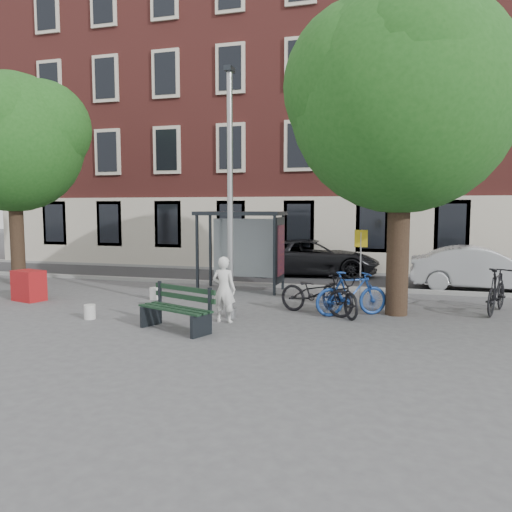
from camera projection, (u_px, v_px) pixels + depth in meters
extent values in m
plane|color=#4C4C4F|center=(231.00, 317.00, 12.52)|extent=(90.00, 90.00, 0.00)
cube|color=#28282B|center=(289.00, 279.00, 19.22)|extent=(40.00, 4.00, 0.01)
cube|color=gray|center=(277.00, 285.00, 17.30)|extent=(40.00, 0.25, 0.12)
cube|color=gray|center=(299.00, 271.00, 21.13)|extent=(40.00, 0.25, 0.12)
cube|color=brown|center=(316.00, 120.00, 24.29)|extent=(30.00, 8.00, 14.00)
cylinder|color=#9EA0A3|center=(230.00, 197.00, 12.23)|extent=(0.14, 0.14, 6.00)
cylinder|color=#9EA0A3|center=(231.00, 313.00, 12.51)|extent=(0.28, 0.28, 0.24)
cube|color=#1E2328|center=(229.00, 69.00, 11.93)|extent=(0.18, 0.35, 0.12)
cylinder|color=black|center=(398.00, 249.00, 12.71)|extent=(0.56, 0.56, 3.40)
sphere|color=#1D5118|center=(402.00, 100.00, 12.35)|extent=(5.60, 5.60, 5.60)
sphere|color=#1D5118|center=(440.00, 81.00, 12.44)|extent=(3.92, 3.92, 3.92)
sphere|color=#1D5118|center=(369.00, 87.00, 12.25)|extent=(4.20, 4.20, 4.20)
sphere|color=#1D5118|center=(412.00, 65.00, 11.37)|extent=(3.64, 3.64, 3.64)
cylinder|color=black|center=(17.00, 240.00, 17.68)|extent=(0.48, 0.48, 3.20)
sphere|color=#1D5118|center=(13.00, 143.00, 17.35)|extent=(4.80, 4.80, 4.80)
sphere|color=#1D5118|center=(42.00, 129.00, 17.44)|extent=(3.36, 3.36, 3.36)
cube|color=#1E2328|center=(197.00, 254.00, 16.28)|extent=(0.08, 0.08, 2.50)
cube|color=#1E2328|center=(274.00, 256.00, 15.57)|extent=(0.08, 0.08, 2.50)
cube|color=#1E2328|center=(210.00, 251.00, 17.43)|extent=(0.08, 0.08, 2.50)
cube|color=#1E2328|center=(283.00, 252.00, 16.72)|extent=(0.08, 0.08, 2.50)
cube|color=#1E2328|center=(241.00, 213.00, 16.37)|extent=(2.85, 1.45, 0.12)
cube|color=#8C999E|center=(246.00, 248.00, 17.06)|extent=(2.34, 0.04, 2.00)
cube|color=#1E2328|center=(279.00, 250.00, 16.14)|extent=(0.12, 1.14, 2.12)
cube|color=#D84C19|center=(281.00, 250.00, 16.12)|extent=(0.02, 0.90, 1.62)
imported|color=silver|center=(224.00, 289.00, 11.93)|extent=(0.60, 0.41, 1.59)
cube|color=#1E2328|center=(151.00, 315.00, 11.64)|extent=(0.30, 0.58, 0.48)
cube|color=#1E2328|center=(201.00, 325.00, 10.67)|extent=(0.30, 0.58, 0.48)
cube|color=black|center=(168.00, 310.00, 10.98)|extent=(1.80, 0.81, 0.04)
cube|color=black|center=(175.00, 309.00, 11.13)|extent=(1.80, 0.81, 0.04)
cube|color=black|center=(181.00, 307.00, 11.28)|extent=(1.80, 0.81, 0.04)
cube|color=black|center=(184.00, 297.00, 11.35)|extent=(1.77, 0.75, 0.11)
cube|color=black|center=(184.00, 289.00, 11.33)|extent=(1.77, 0.75, 0.11)
imported|color=black|center=(316.00, 293.00, 12.86)|extent=(2.23, 1.41, 1.11)
imported|color=navy|center=(351.00, 294.00, 12.67)|extent=(1.94, 1.37, 1.15)
imported|color=black|center=(340.00, 294.00, 12.79)|extent=(1.67, 2.09, 1.06)
imported|color=black|center=(497.00, 291.00, 12.95)|extent=(1.22, 2.06, 1.19)
imported|color=black|center=(313.00, 257.00, 20.23)|extent=(5.55, 3.07, 1.47)
imported|color=#ABAEB3|center=(480.00, 269.00, 16.52)|extent=(4.49, 1.69, 1.46)
cube|color=#A11518|center=(29.00, 286.00, 14.75)|extent=(1.03, 0.82, 0.90)
cylinder|color=silver|center=(90.00, 312.00, 12.34)|extent=(0.35, 0.35, 0.36)
cylinder|color=white|center=(154.00, 294.00, 14.96)|extent=(0.35, 0.35, 0.36)
cylinder|color=#9EA0A3|center=(360.00, 269.00, 14.07)|extent=(0.04, 0.04, 2.06)
cube|color=gold|center=(361.00, 238.00, 13.98)|extent=(0.37, 0.08, 0.48)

